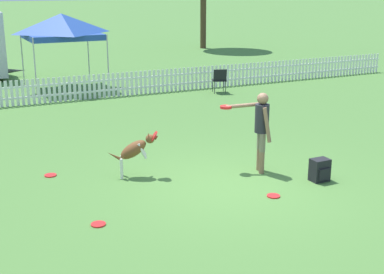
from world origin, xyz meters
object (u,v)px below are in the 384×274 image
frisbee_midfield (273,196)px  canopy_tent_main (62,26)px  leaping_dog (135,149)px  frisbee_near_handler (98,224)px  handler_person (260,123)px  folding_chair_blue_left (220,79)px  frisbee_near_dog (50,175)px  backpack_on_grass (320,170)px

frisbee_midfield → canopy_tent_main: canopy_tent_main is taller
leaping_dog → frisbee_near_handler: leaping_dog is taller
handler_person → frisbee_midfield: bearing=177.9°
frisbee_midfield → folding_chair_blue_left: folding_chair_blue_left is taller
frisbee_midfield → folding_chair_blue_left: 9.44m
frisbee_near_dog → folding_chair_blue_left: 9.16m
frisbee_near_handler → backpack_on_grass: (4.38, 0.03, 0.20)m
frisbee_near_dog → canopy_tent_main: size_ratio=0.09×
frisbee_midfield → canopy_tent_main: bearing=94.3°
handler_person → frisbee_near_dog: 4.26m
frisbee_near_dog → backpack_on_grass: backpack_on_grass is taller
handler_person → folding_chair_blue_left: handler_person is taller
handler_person → leaping_dog: (-2.32, 0.81, -0.44)m
frisbee_near_handler → handler_person: bearing=15.3°
handler_person → frisbee_near_dog: handler_person is taller
handler_person → folding_chair_blue_left: bearing=-4.0°
frisbee_midfield → folding_chair_blue_left: bearing=66.8°
frisbee_near_handler → canopy_tent_main: size_ratio=0.09×
handler_person → frisbee_near_dog: size_ratio=6.87×
folding_chair_blue_left → canopy_tent_main: size_ratio=0.32×
handler_person → canopy_tent_main: bearing=26.8°
frisbee_near_handler → frisbee_near_dog: (-0.20, 2.59, 0.00)m
leaping_dog → frisbee_near_dog: bearing=-98.1°
frisbee_near_handler → canopy_tent_main: canopy_tent_main is taller
frisbee_midfield → leaping_dog: bearing=131.8°
backpack_on_grass → canopy_tent_main: 11.93m
leaping_dog → backpack_on_grass: leaping_dog is taller
leaping_dog → backpack_on_grass: size_ratio=2.26×
handler_person → frisbee_midfield: (-0.49, -1.24, -0.99)m
frisbee_near_dog → leaping_dog: bearing=-27.5°
frisbee_midfield → canopy_tent_main: (-0.88, 11.84, 2.20)m
leaping_dog → handler_person: bearing=90.2°
frisbee_near_dog → canopy_tent_main: 9.59m
folding_chair_blue_left → canopy_tent_main: 5.84m
handler_person → leaping_dog: size_ratio=1.63×
backpack_on_grass → frisbee_midfield: bearing=-167.7°
leaping_dog → backpack_on_grass: 3.57m
frisbee_near_handler → backpack_on_grass: 4.39m
leaping_dog → frisbee_near_handler: (-1.30, -1.81, -0.55)m
frisbee_near_handler → canopy_tent_main: 12.02m
folding_chair_blue_left → backpack_on_grass: bearing=92.3°
handler_person → frisbee_midfield: size_ratio=6.87×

